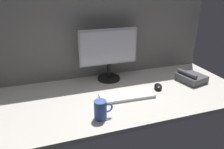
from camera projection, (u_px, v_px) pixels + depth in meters
ground_plane at (117, 95)px, 152.33cm from camera, size 180.00×80.00×3.00cm
cubicle_wall_back at (102, 28)px, 169.23cm from camera, size 180.00×5.00×78.66cm
monitor at (108, 52)px, 165.31cm from camera, size 45.82×18.00×40.43cm
keyboard at (127, 96)px, 145.69cm from camera, size 37.56×14.69×2.00cm
mouse at (158, 87)px, 157.24cm from camera, size 8.98×11.04×3.40cm
mug_ceramic_blue at (101, 110)px, 120.91cm from camera, size 10.97×7.20×11.26cm
desk_phone at (191, 78)px, 168.41cm from camera, size 20.72×22.24×8.80cm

